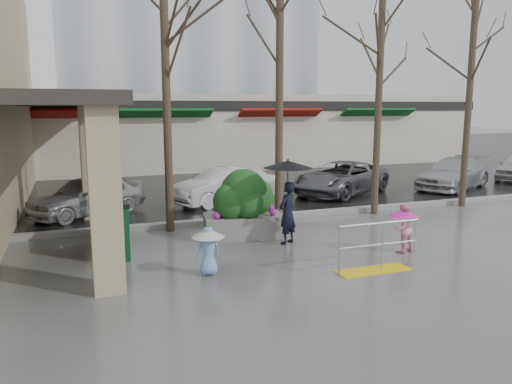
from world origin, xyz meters
TOP-DOWN VIEW (x-y plane):
  - ground at (0.00, 0.00)m, footprint 120.00×120.00m
  - street_asphalt at (0.00, 22.00)m, footprint 120.00×36.00m
  - curb at (0.00, 4.00)m, footprint 120.00×0.30m
  - canopy_slab at (-4.80, 8.00)m, footprint 2.80×18.00m
  - pillar_front at (-3.90, -0.50)m, footprint 0.55×0.55m
  - pillar_back at (-3.90, 6.00)m, footprint 0.55×0.55m
  - storefront_row at (2.00, 17.97)m, footprint 34.00×6.74m
  - handrail at (1.36, -1.20)m, footprint 1.90×0.50m
  - tree_west at (-2.00, 3.60)m, footprint 3.20×3.20m
  - tree_midwest at (1.20, 3.60)m, footprint 3.20×3.20m
  - tree_mideast at (4.50, 3.60)m, footprint 3.20×3.20m
  - tree_east at (8.00, 3.60)m, footprint 3.20×3.20m
  - woman at (0.48, 1.34)m, footprint 1.22×1.22m
  - child_pink at (2.68, -0.27)m, footprint 0.70×0.70m
  - child_blue at (-1.96, -0.24)m, footprint 0.67×0.67m
  - planter at (-0.29, 2.39)m, footprint 2.18×1.34m
  - news_boxes at (-3.70, 2.27)m, footprint 0.77×2.34m
  - car_a at (-4.03, 6.49)m, footprint 3.92×3.24m
  - car_b at (0.52, 6.88)m, footprint 4.05×2.56m
  - car_c at (5.29, 7.09)m, footprint 4.98×4.02m
  - car_d at (10.37, 6.69)m, footprint 4.68×3.49m

SIDE VIEW (x-z plane):
  - ground at x=0.00m, z-range 0.00..0.00m
  - street_asphalt at x=0.00m, z-range 0.00..0.01m
  - curb at x=0.00m, z-range 0.00..0.15m
  - handrail at x=1.36m, z-range -0.14..0.89m
  - child_blue at x=-1.96m, z-range 0.12..1.13m
  - car_a at x=-4.03m, z-range 0.00..1.26m
  - car_b at x=0.52m, z-range 0.00..1.26m
  - car_c at x=5.29m, z-range 0.00..1.26m
  - car_d at x=10.37m, z-range 0.00..1.26m
  - news_boxes at x=-3.70m, z-range 0.00..1.28m
  - child_pink at x=2.68m, z-range 0.09..1.23m
  - planter at x=-0.29m, z-range -0.04..1.74m
  - woman at x=0.48m, z-range 0.26..2.37m
  - pillar_front at x=-3.90m, z-range 0.00..3.50m
  - pillar_back at x=-3.90m, z-range 0.00..3.50m
  - storefront_row at x=2.00m, z-range 0.01..4.01m
  - canopy_slab at x=-4.80m, z-range 3.50..3.75m
  - tree_mideast at x=4.50m, z-range 1.61..8.11m
  - tree_west at x=-2.00m, z-range 1.68..8.48m
  - tree_midwest at x=1.20m, z-range 1.73..8.73m
  - tree_east at x=8.00m, z-range 1.78..8.98m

